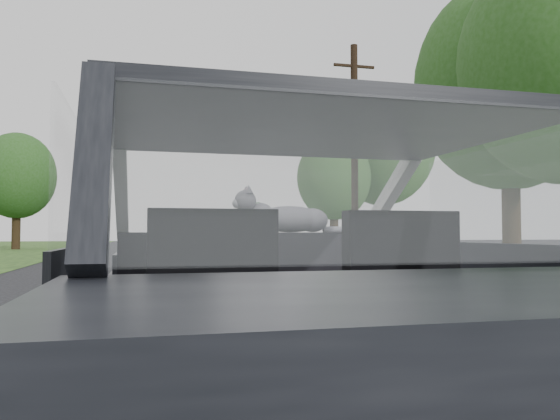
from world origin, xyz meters
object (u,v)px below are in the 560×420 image
cat (290,217)px  highway_sign (254,227)px  subject_car (286,290)px  utility_pole (355,151)px  other_car (171,239)px

cat → highway_sign: 26.92m
highway_sign → subject_car: bearing=-123.7°
cat → utility_pole: utility_pole is taller
utility_pole → other_car: bearing=150.9°
cat → other_car: (0.31, 20.49, -0.35)m
subject_car → cat: 0.72m
cat → other_car: 20.50m
highway_sign → utility_pole: (2.02, -9.73, 2.86)m
cat → highway_sign: bearing=75.7°
other_car → utility_pole: utility_pole is taller
other_car → highway_sign: (4.83, 5.93, 0.61)m
subject_car → other_car: bearing=88.7°
other_car → utility_pole: 8.56m
utility_pole → cat: bearing=-113.2°
subject_car → other_car: (0.49, 21.09, 0.01)m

